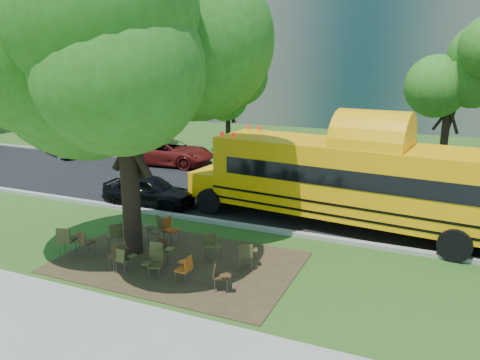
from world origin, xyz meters
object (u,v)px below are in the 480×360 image
at_px(chair_10, 169,228).
at_px(chair_11, 159,252).
at_px(chair_8, 116,233).
at_px(chair_13, 247,253).
at_px(chair_4, 123,258).
at_px(bg_car_red, 168,152).
at_px(main_tree, 122,62).
at_px(black_car, 149,191).
at_px(bg_car_silver, 63,143).
at_px(pedestrian_a, 87,134).
at_px(chair_1, 85,240).
at_px(pedestrian_b, 37,133).
at_px(chair_3, 160,248).
at_px(chair_7, 219,273).
at_px(chair_0, 66,238).
at_px(chair_2, 118,252).
at_px(chair_5, 155,262).
at_px(chair_6, 185,267).
at_px(chair_12, 211,244).
at_px(chair_9, 157,227).
at_px(school_bus, 366,182).

relative_size(chair_10, chair_11, 0.99).
xyz_separation_m(chair_8, chair_13, (4.39, 0.24, -0.03)).
relative_size(chair_8, chair_10, 1.01).
height_order(chair_4, bg_car_red, bg_car_red).
height_order(main_tree, chair_13, main_tree).
xyz_separation_m(main_tree, black_car, (-2.28, 4.24, -5.15)).
height_order(bg_car_silver, pedestrian_a, pedestrian_a).
relative_size(chair_1, pedestrian_b, 0.42).
xyz_separation_m(chair_3, chair_11, (0.26, -0.41, 0.08)).
distance_m(chair_8, bg_car_red, 12.14).
distance_m(chair_4, chair_7, 2.95).
bearing_deg(chair_0, chair_2, -22.65).
height_order(chair_5, chair_13, chair_13).
bearing_deg(pedestrian_a, chair_5, -117.45).
height_order(chair_6, bg_car_red, bg_car_red).
relative_size(chair_5, chair_12, 0.91).
bearing_deg(chair_11, chair_8, 153.93).
relative_size(chair_11, pedestrian_a, 0.53).
xyz_separation_m(chair_13, pedestrian_a, (-17.61, 13.65, 0.32)).
distance_m(chair_9, pedestrian_b, 20.53).
distance_m(chair_1, pedestrian_a, 19.38).
bearing_deg(chair_13, black_car, 123.57).
distance_m(chair_3, chair_11, 0.49).
relative_size(chair_4, chair_7, 0.93).
relative_size(chair_0, chair_11, 1.06).
distance_m(chair_3, chair_10, 1.50).
relative_size(chair_1, chair_9, 0.86).
height_order(chair_0, chair_10, chair_0).
relative_size(chair_5, chair_7, 0.94).
distance_m(chair_12, black_car, 6.08).
bearing_deg(chair_3, chair_1, 20.42).
bearing_deg(chair_8, chair_0, 171.11).
bearing_deg(school_bus, black_car, -169.14).
xyz_separation_m(chair_9, chair_11, (1.15, -1.63, -0.03)).
bearing_deg(chair_13, chair_7, -119.89).
height_order(chair_5, bg_car_silver, bg_car_silver).
relative_size(chair_8, bg_car_silver, 0.20).
relative_size(chair_2, chair_6, 1.14).
height_order(chair_6, pedestrian_a, pedestrian_a).
relative_size(chair_3, bg_car_red, 0.15).
height_order(chair_2, chair_5, chair_2).
xyz_separation_m(chair_7, chair_8, (-4.22, 1.20, 0.04)).
bearing_deg(chair_6, bg_car_silver, 53.48).
distance_m(chair_7, chair_11, 2.18).
height_order(chair_5, black_car, black_car).
bearing_deg(school_bus, chair_7, -107.78).
xyz_separation_m(chair_6, bg_car_red, (-8.15, 12.24, 0.24)).
bearing_deg(bg_car_silver, pedestrian_b, 93.03).
bearing_deg(pedestrian_b, chair_2, 14.00).
bearing_deg(pedestrian_b, chair_9, 18.51).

